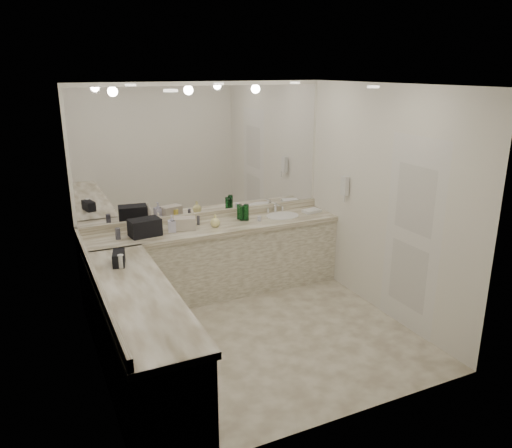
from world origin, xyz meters
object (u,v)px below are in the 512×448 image
black_toiletry_bag (145,227)px  soap_bottle_a (159,222)px  wall_phone (345,186)px  hand_towel (312,211)px  soap_bottle_c (215,221)px  sink (282,216)px  cream_cosmetic_case (185,224)px  soap_bottle_b (172,223)px

black_toiletry_bag → soap_bottle_a: size_ratio=1.49×
wall_phone → hand_towel: bearing=108.7°
soap_bottle_a → wall_phone: bearing=-13.7°
soap_bottle_a → soap_bottle_c: soap_bottle_a is taller
sink → soap_bottle_a: soap_bottle_a is taller
cream_cosmetic_case → soap_bottle_c: 0.37m
sink → soap_bottle_c: 0.96m
hand_towel → soap_bottle_b: soap_bottle_b is taller
wall_phone → black_toiletry_bag: 2.49m
soap_bottle_a → cream_cosmetic_case: bearing=-8.3°
wall_phone → hand_towel: 0.67m
sink → soap_bottle_c: soap_bottle_c is taller
hand_towel → soap_bottle_a: (-2.07, 0.05, 0.10)m
hand_towel → soap_bottle_c: (-1.40, -0.04, 0.06)m
wall_phone → cream_cosmetic_case: (-1.93, 0.50, -0.38)m
soap_bottle_a → soap_bottle_b: bearing=-24.9°
soap_bottle_c → hand_towel: bearing=1.8°
wall_phone → black_toiletry_bag: (-2.42, 0.47, -0.35)m
black_toiletry_bag → soap_bottle_c: (0.85, -0.03, -0.02)m
sink → soap_bottle_a: (-1.63, 0.04, 0.12)m
wall_phone → soap_bottle_a: bearing=166.3°
wall_phone → soap_bottle_a: (-2.23, 0.54, -0.33)m
cream_cosmetic_case → soap_bottle_b: size_ratio=1.22×
sink → wall_phone: 0.91m
wall_phone → soap_bottle_c: bearing=164.1°
sink → soap_bottle_b: 1.49m
sink → soap_bottle_c: size_ratio=2.84×
soap_bottle_b → sink: bearing=0.9°
black_toiletry_bag → soap_bottle_b: bearing=1.0°
wall_phone → cream_cosmetic_case: wall_phone is taller
sink → black_toiletry_bag: bearing=-179.1°
black_toiletry_bag → soap_bottle_c: black_toiletry_bag is taller
sink → wall_phone: size_ratio=1.83×
soap_bottle_b → soap_bottle_c: soap_bottle_b is taller
hand_towel → black_toiletry_bag: bearing=-179.6°
wall_phone → cream_cosmetic_case: 2.03m
wall_phone → soap_bottle_a: wall_phone is taller
soap_bottle_b → wall_phone: bearing=-12.9°
cream_cosmetic_case → soap_bottle_b: bearing=-158.0°
soap_bottle_c → sink: bearing=3.3°
soap_bottle_a → black_toiletry_bag: bearing=-158.8°
cream_cosmetic_case → sink: bearing=14.8°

